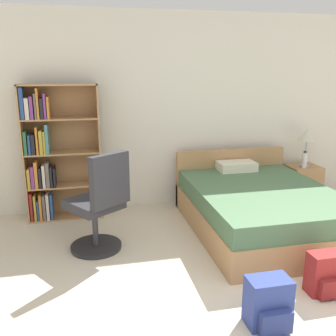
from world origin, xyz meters
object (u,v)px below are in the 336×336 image
bookshelf (52,155)px  water_bottle (304,160)px  office_chair (100,206)px  backpack_blue (269,304)px  bed (259,207)px  table_lamp (307,135)px  nightstand (302,182)px  backpack_red (326,275)px

bookshelf → water_bottle: size_ratio=7.01×
office_chair → backpack_blue: bearing=-51.6°
bed → backpack_blue: size_ratio=5.43×
water_bottle → backpack_blue: bearing=-126.0°
bed → table_lamp: bearing=36.9°
nightstand → backpack_blue: (-1.80, -2.49, -0.07)m
bookshelf → backpack_blue: (1.69, -2.52, -0.66)m
bookshelf → backpack_blue: 3.10m
backpack_red → backpack_blue: (-0.67, -0.27, 0.00)m
bed → nightstand: bearing=37.7°
nightstand → water_bottle: size_ratio=2.10×
bookshelf → office_chair: bookshelf is taller
bed → table_lamp: table_lamp is taller
water_bottle → backpack_blue: water_bottle is taller
bookshelf → backpack_red: (2.36, -2.25, -0.66)m
office_chair → bookshelf: bearing=116.4°
nightstand → backpack_blue: nightstand is taller
backpack_blue → office_chair: bearing=128.4°
office_chair → nightstand: (2.96, 1.02, -0.25)m
bookshelf → nightstand: bookshelf is taller
backpack_red → office_chair: bearing=146.9°
bookshelf → backpack_red: 3.32m
bookshelf → nightstand: bearing=-0.5°
office_chair → backpack_red: bearing=-33.1°
table_lamp → water_bottle: table_lamp is taller
office_chair → table_lamp: (2.95, 0.99, 0.46)m
backpack_blue → table_lamp: bearing=53.9°
bookshelf → nightstand: size_ratio=3.34×
water_bottle → backpack_blue: size_ratio=0.64×
bookshelf → water_bottle: 3.43m
office_chair → nightstand: 3.14m
office_chair → table_lamp: size_ratio=1.92×
backpack_blue → backpack_red: bearing=22.2°
nightstand → table_lamp: size_ratio=0.90×
bed → water_bottle: (1.03, 0.75, 0.35)m
backpack_red → backpack_blue: size_ratio=0.98×
office_chair → backpack_blue: 1.90m
office_chair → water_bottle: office_chair is taller
table_lamp → backpack_red: table_lamp is taller
bookshelf → office_chair: 1.22m
bed → backpack_blue: (-0.70, -1.64, -0.10)m
bed → office_chair: 1.89m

